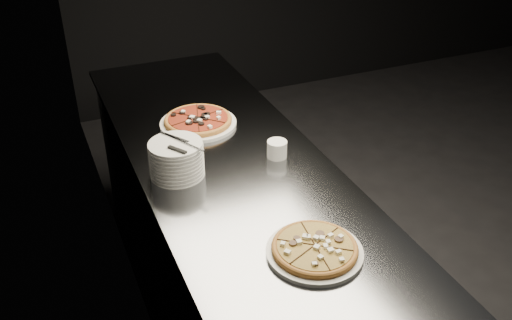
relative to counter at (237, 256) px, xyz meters
name	(u,v)px	position (x,y,z in m)	size (l,w,h in m)	color
wall_left	(127,66)	(-0.37, 0.00, 0.94)	(0.02, 5.00, 2.80)	black
counter	(237,256)	(0.00, 0.00, 0.00)	(0.74, 2.44, 0.92)	slate
pizza_mushroom	(315,249)	(0.04, -0.59, 0.48)	(0.36, 0.36, 0.04)	white
pizza_tomato	(198,121)	(-0.02, 0.39, 0.48)	(0.37, 0.37, 0.04)	white
plate_stack	(176,159)	(-0.22, 0.03, 0.53)	(0.21, 0.21, 0.14)	white
cutlery	(178,144)	(-0.22, 0.02, 0.60)	(0.10, 0.21, 0.01)	silver
ramekin	(277,149)	(0.18, 0.00, 0.50)	(0.08, 0.08, 0.07)	silver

